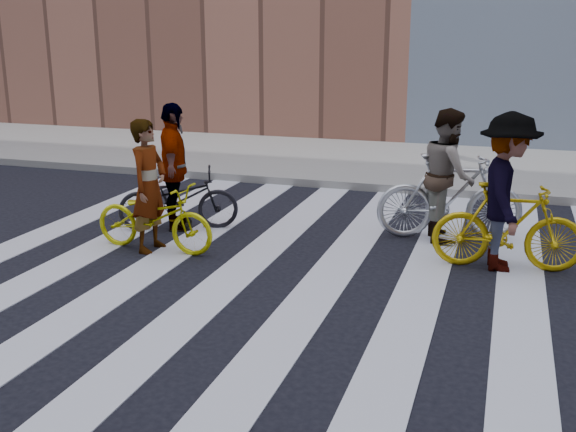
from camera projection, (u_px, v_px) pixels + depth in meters
The scene contains 11 objects.
ground at pixel (275, 283), 7.92m from camera, with size 100.00×100.00×0.00m, color black.
sidewalk_far at pixel (387, 163), 14.77m from camera, with size 100.00×5.00×0.15m, color gray.
zebra_crosswalk at pixel (275, 283), 7.91m from camera, with size 8.25×10.00×0.01m.
bike_yellow_left at pixel (154, 217), 9.01m from camera, with size 0.61×1.75×0.92m, color #C9C80B.
bike_silver_mid at pixel (450, 197), 9.48m from camera, with size 0.58×2.04×1.23m, color silver.
bike_yellow_right at pixel (508, 227), 8.27m from camera, with size 0.51×1.82×1.09m, color #C6A00B.
bike_dark_rear at pixel (178, 199), 9.98m from camera, with size 0.61×1.76×0.93m, color black.
rider_left at pixel (149, 186), 8.91m from camera, with size 0.65×0.42×1.77m, color slate.
rider_mid at pixel (448, 175), 9.42m from camera, with size 0.90×0.70×1.85m, color slate.
rider_right at pixel (507, 192), 8.17m from camera, with size 1.26×0.72×1.95m, color slate.
rider_rear at pixel (174, 167), 9.87m from camera, with size 1.10×0.46×1.88m, color slate.
Camera 1 is at (2.47, -7.01, 2.86)m, focal length 42.00 mm.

